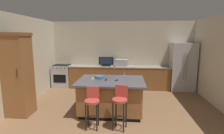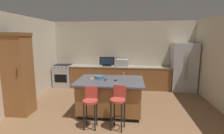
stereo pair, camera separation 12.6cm
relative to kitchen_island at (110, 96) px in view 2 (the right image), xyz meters
name	(u,v)px [view 2 (the right image)]	position (x,y,z in m)	size (l,w,h in m)	color
wall_back	(122,54)	(0.18, 2.73, 0.89)	(6.30, 0.12, 2.71)	beige
wall_left	(19,61)	(-2.76, 0.23, 0.89)	(0.12, 5.39, 2.71)	beige
counter_back	(120,77)	(0.10, 2.35, -0.01)	(4.01, 0.62, 0.91)	brown
kitchen_island	(110,96)	(0.00, 0.00, 0.00)	(1.79, 1.31, 0.92)	black
refrigerator	(184,67)	(2.57, 2.31, 0.46)	(0.91, 0.73, 1.85)	#B7BABF
range_oven	(63,76)	(-2.28, 2.35, 0.00)	(0.74, 0.63, 0.93)	#B7BABF
cabinet_tower	(18,73)	(-2.42, -0.36, 0.66)	(0.66, 0.60, 2.18)	brown
microwave	(122,63)	(0.20, 2.35, 0.58)	(0.48, 0.36, 0.28)	#B7BABF
tv_monitor	(107,62)	(-0.41, 2.30, 0.61)	(0.60, 0.16, 0.37)	black
sink_faucet_back	(118,63)	(0.02, 2.45, 0.56)	(0.02, 0.02, 0.24)	#B2B2B7
sink_faucet_island	(124,76)	(0.37, 0.00, 0.56)	(0.02, 0.02, 0.22)	#B2B2B7
bar_stool_left	(91,104)	(-0.34, -0.88, 0.10)	(0.34, 0.34, 0.95)	#B23D33
bar_stool_right	(118,103)	(0.29, -0.86, 0.13)	(0.35, 0.37, 0.99)	#B23D33
fruit_bowl	(99,77)	(-0.33, 0.10, 0.49)	(0.27, 0.27, 0.09)	#3F668C
cell_phone	(116,80)	(0.16, -0.04, 0.45)	(0.07, 0.15, 0.01)	black
tv_remote	(105,80)	(-0.13, -0.01, 0.46)	(0.04, 0.17, 0.02)	black
cutting_board	(97,79)	(-0.38, 0.08, 0.46)	(0.34, 0.24, 0.02)	#A87F51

